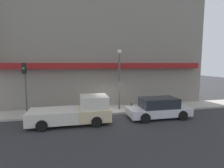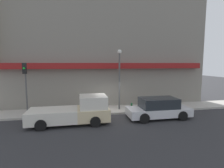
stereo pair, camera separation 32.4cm
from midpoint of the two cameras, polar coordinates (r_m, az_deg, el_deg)
name	(u,v)px [view 2 (the right image)]	position (r m, az deg, el deg)	size (l,w,h in m)	color
ground_plane	(112,115)	(14.13, 0.76, -10.03)	(80.00, 80.00, 0.00)	#2D2D30
sidewalk	(110,110)	(15.28, -0.20, -8.42)	(36.00, 2.49, 0.16)	#ADA89E
building	(104,45)	(17.53, -1.97, 12.66)	(19.80, 3.80, 11.81)	gray
pickup_truck	(75,112)	(12.26, -11.19, -8.82)	(5.36, 2.20, 1.88)	beige
parked_car	(158,108)	(13.66, 15.55, -7.65)	(4.65, 2.06, 1.52)	silver
fire_hydrant	(132,106)	(14.92, 7.03, -7.30)	(0.16, 0.16, 0.63)	#196633
street_lamp	(119,72)	(14.73, 3.08, 3.96)	(0.36, 0.36, 5.07)	#4C4C4C
traffic_light	(25,80)	(14.39, -25.85, 1.24)	(0.28, 0.42, 3.96)	#4C4C4C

